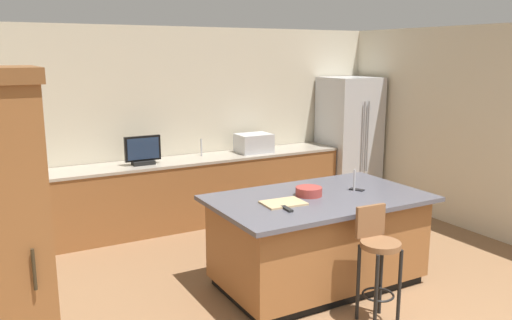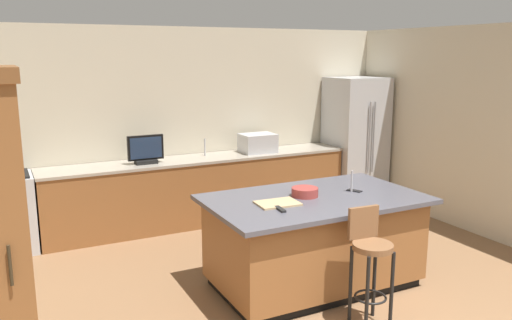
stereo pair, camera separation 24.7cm
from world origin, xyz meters
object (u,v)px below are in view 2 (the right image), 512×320
at_px(range_oven, 2,214).
at_px(fruit_bowl, 305,192).
at_px(refrigerator, 355,140).
at_px(cell_phone, 354,191).
at_px(microwave, 258,143).
at_px(tv_monitor, 146,151).
at_px(bar_stool_center, 370,256).
at_px(kitchen_island, 314,241).
at_px(tv_remote, 280,209).
at_px(cutting_board, 278,203).

relative_size(range_oven, fruit_bowl, 3.54).
bearing_deg(refrigerator, cell_phone, -127.46).
distance_m(refrigerator, range_oven, 5.02).
height_order(microwave, tv_monitor, tv_monitor).
xyz_separation_m(range_oven, bar_stool_center, (2.75, -3.23, 0.15)).
height_order(kitchen_island, tv_remote, tv_remote).
bearing_deg(cell_phone, kitchen_island, 156.52).
distance_m(bar_stool_center, tv_remote, 0.87).
bearing_deg(tv_remote, cell_phone, 18.76).
height_order(tv_remote, cutting_board, tv_remote).
bearing_deg(refrigerator, kitchen_island, -134.21).
relative_size(refrigerator, cutting_board, 4.97).
relative_size(microwave, bar_stool_center, 0.47).
bearing_deg(cutting_board, bar_stool_center, -60.93).
height_order(refrigerator, tv_monitor, refrigerator).
height_order(kitchen_island, tv_monitor, tv_monitor).
height_order(range_oven, cutting_board, cutting_board).
bearing_deg(kitchen_island, tv_remote, -156.31).
relative_size(refrigerator, tv_remote, 11.36).
distance_m(tv_monitor, cell_phone, 2.78).
height_order(microwave, fruit_bowl, microwave).
relative_size(bar_stool_center, tv_remote, 5.98).
xyz_separation_m(kitchen_island, tv_remote, (-0.52, -0.23, 0.46)).
relative_size(range_oven, microwave, 1.93).
bearing_deg(microwave, tv_monitor, -178.18).
distance_m(cell_phone, cutting_board, 0.93).
bearing_deg(bar_stool_center, range_oven, 134.21).
bearing_deg(refrigerator, cutting_board, -138.75).
bearing_deg(kitchen_island, tv_monitor, 114.31).
xyz_separation_m(cell_phone, tv_remote, (-1.00, -0.23, 0.01)).
relative_size(kitchen_island, range_oven, 2.28).
relative_size(fruit_bowl, tv_remote, 1.54).
distance_m(microwave, tv_remote, 2.82).
height_order(tv_monitor, fruit_bowl, tv_monitor).
bearing_deg(tv_remote, kitchen_island, 29.29).
bearing_deg(cell_phone, refrigerator, 28.20).
bearing_deg(tv_monitor, kitchen_island, -65.69).
bearing_deg(cutting_board, kitchen_island, 6.59).
height_order(range_oven, bar_stool_center, bar_stool_center).
bearing_deg(tv_monitor, fruit_bowl, -66.60).
relative_size(fruit_bowl, cell_phone, 1.74).
xyz_separation_m(kitchen_island, range_oven, (-2.75, 2.37, -0.01)).
xyz_separation_m(microwave, cutting_board, (-1.02, -2.42, -0.11)).
xyz_separation_m(tv_monitor, bar_stool_center, (1.05, -3.17, -0.46)).
height_order(tv_monitor, cell_phone, tv_monitor).
relative_size(range_oven, tv_monitor, 2.03).
bearing_deg(cell_phone, fruit_bowl, 149.42).
bearing_deg(range_oven, fruit_bowl, -40.73).
distance_m(range_oven, microwave, 3.38).
relative_size(refrigerator, tv_monitor, 4.22).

